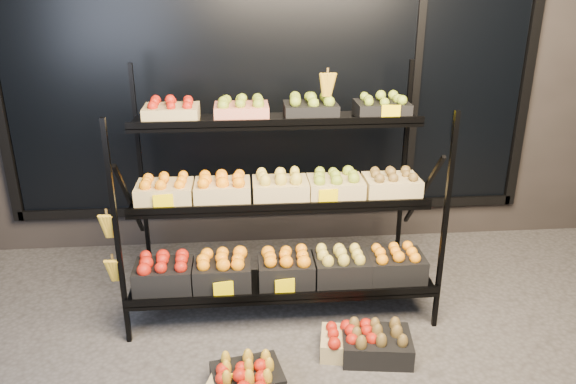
{
  "coord_description": "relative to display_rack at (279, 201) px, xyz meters",
  "views": [
    {
      "loc": [
        -0.25,
        -2.97,
        2.26
      ],
      "look_at": [
        0.05,
        0.55,
        0.87
      ],
      "focal_mm": 35.0,
      "sensor_mm": 36.0,
      "label": 1
    }
  ],
  "objects": [
    {
      "name": "ground",
      "position": [
        0.01,
        -0.6,
        -0.79
      ],
      "size": [
        24.0,
        24.0,
        0.0
      ],
      "primitive_type": "plane",
      "color": "#514F4C",
      "rests_on": "ground"
    },
    {
      "name": "building",
      "position": [
        0.01,
        1.99,
        0.96
      ],
      "size": [
        6.0,
        2.08,
        3.5
      ],
      "color": "#2D2826",
      "rests_on": "ground"
    },
    {
      "name": "display_rack",
      "position": [
        0.0,
        0.0,
        0.0
      ],
      "size": [
        2.18,
        1.02,
        1.74
      ],
      "color": "black",
      "rests_on": "ground"
    },
    {
      "name": "floor_crate_midleft",
      "position": [
        -0.25,
        -0.95,
        -0.69
      ],
      "size": [
        0.44,
        0.36,
        0.2
      ],
      "rotation": [
        0.0,
        0.0,
        0.2
      ],
      "color": "black",
      "rests_on": "ground"
    },
    {
      "name": "floor_crate_midright",
      "position": [
        0.4,
        -0.66,
        -0.7
      ],
      "size": [
        0.41,
        0.34,
        0.19
      ],
      "rotation": [
        0.0,
        0.0,
        -0.19
      ],
      "color": "tan",
      "rests_on": "ground"
    },
    {
      "name": "floor_crate_right",
      "position": [
        0.56,
        -0.71,
        -0.69
      ],
      "size": [
        0.47,
        0.37,
        0.21
      ],
      "rotation": [
        0.0,
        0.0,
        -0.13
      ],
      "color": "black",
      "rests_on": "ground"
    }
  ]
}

